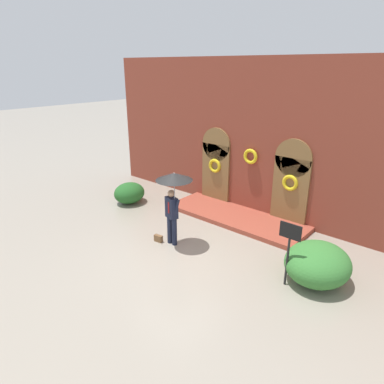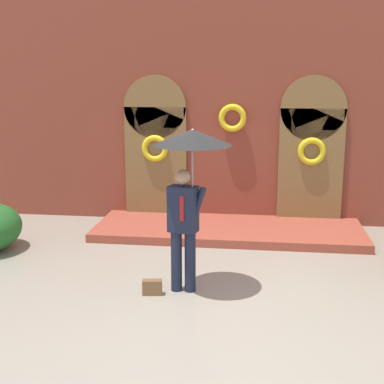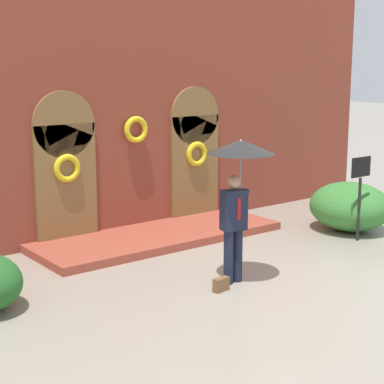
{
  "view_description": "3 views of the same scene",
  "coord_description": "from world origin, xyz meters",
  "px_view_note": "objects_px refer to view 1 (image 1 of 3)",
  "views": [
    {
      "loc": [
        6.24,
        -6.62,
        5.3
      ],
      "look_at": [
        -0.43,
        1.11,
        1.5
      ],
      "focal_mm": 32.0,
      "sensor_mm": 36.0,
      "label": 1
    },
    {
      "loc": [
        0.58,
        -6.99,
        3.15
      ],
      "look_at": [
        -0.55,
        1.73,
        1.13
      ],
      "focal_mm": 50.0,
      "sensor_mm": 36.0,
      "label": 2
    },
    {
      "loc": [
        -7.18,
        -7.37,
        3.6
      ],
      "look_at": [
        -0.23,
        1.65,
        1.26
      ],
      "focal_mm": 60.0,
      "sensor_mm": 36.0,
      "label": 3
    }
  ],
  "objects_px": {
    "shrub_left": "(129,193)",
    "shrub_right": "(317,264)",
    "sign_post": "(289,244)",
    "person_with_umbrella": "(173,187)",
    "handbag": "(158,238)"
  },
  "relations": [
    {
      "from": "shrub_left",
      "to": "shrub_right",
      "type": "height_order",
      "value": "shrub_right"
    },
    {
      "from": "sign_post",
      "to": "shrub_right",
      "type": "height_order",
      "value": "sign_post"
    },
    {
      "from": "person_with_umbrella",
      "to": "handbag",
      "type": "distance_m",
      "value": 1.89
    },
    {
      "from": "handbag",
      "to": "shrub_left",
      "type": "height_order",
      "value": "shrub_left"
    },
    {
      "from": "shrub_left",
      "to": "handbag",
      "type": "bearing_deg",
      "value": -25.1
    },
    {
      "from": "sign_post",
      "to": "shrub_left",
      "type": "bearing_deg",
      "value": 172.39
    },
    {
      "from": "person_with_umbrella",
      "to": "sign_post",
      "type": "relative_size",
      "value": 1.37
    },
    {
      "from": "shrub_left",
      "to": "shrub_right",
      "type": "relative_size",
      "value": 0.71
    },
    {
      "from": "person_with_umbrella",
      "to": "shrub_left",
      "type": "relative_size",
      "value": 1.84
    },
    {
      "from": "handbag",
      "to": "sign_post",
      "type": "xyz_separation_m",
      "value": [
        4.1,
        0.55,
        1.05
      ]
    },
    {
      "from": "handbag",
      "to": "sign_post",
      "type": "distance_m",
      "value": 4.27
    },
    {
      "from": "person_with_umbrella",
      "to": "sign_post",
      "type": "bearing_deg",
      "value": 5.54
    },
    {
      "from": "person_with_umbrella",
      "to": "shrub_right",
      "type": "distance_m",
      "value": 4.46
    },
    {
      "from": "sign_post",
      "to": "shrub_left",
      "type": "distance_m",
      "value": 7.47
    },
    {
      "from": "shrub_right",
      "to": "sign_post",
      "type": "bearing_deg",
      "value": -129.71
    }
  ]
}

